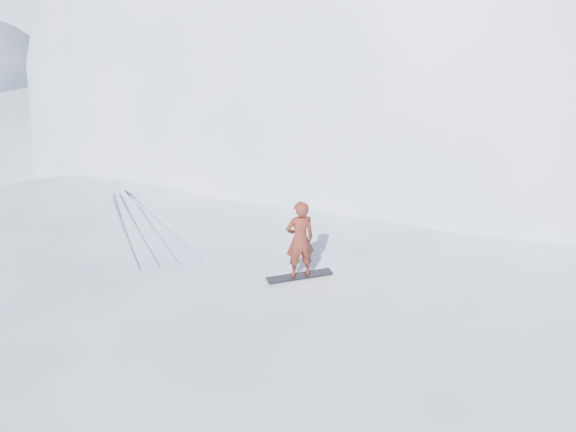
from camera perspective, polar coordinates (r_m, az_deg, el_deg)
The scene contains 8 objects.
ground at distance 12.44m, azimuth -7.05°, elevation -18.93°, with size 400.00×400.00×0.00m, color white.
near_ridge at distance 14.92m, azimuth -5.02°, elevation -10.88°, with size 36.00×28.00×4.80m, color white.
summit_peak at distance 42.94m, azimuth 17.68°, elevation 10.63°, with size 60.00×56.00×56.00m, color white.
peak_shoulder at distance 32.35m, azimuth 5.11°, elevation 7.90°, with size 28.00×24.00×18.00m, color white.
wind_bumps at distance 14.06m, azimuth -10.74°, elevation -13.59°, with size 16.00×14.40×1.00m.
snowboard at distance 11.87m, azimuth 1.30°, elevation -6.65°, with size 1.55×0.29×0.03m, color black.
snowboarder at distance 11.45m, azimuth 1.34°, elevation -2.63°, with size 0.66×0.44×1.82m, color maroon.
board_tracks at distance 15.29m, azimuth -16.21°, elevation -0.58°, with size 2.46×5.94×0.04m.
Camera 1 is at (-1.07, -9.26, 8.24)m, focal length 32.00 mm.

